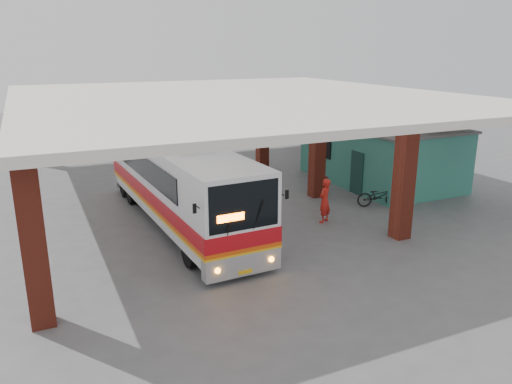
{
  "coord_description": "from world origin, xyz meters",
  "views": [
    {
      "loc": [
        -9.33,
        -16.71,
        6.9
      ],
      "look_at": [
        -1.58,
        0.0,
        1.55
      ],
      "focal_mm": 35.0,
      "sensor_mm": 36.0,
      "label": 1
    }
  ],
  "objects_px": {
    "coach_bus": "(178,182)",
    "red_chair": "(327,174)",
    "motorcycle": "(379,196)",
    "pedestrian": "(325,201)"
  },
  "relations": [
    {
      "from": "red_chair",
      "to": "coach_bus",
      "type": "bearing_deg",
      "value": -154.6
    },
    {
      "from": "coach_bus",
      "to": "pedestrian",
      "type": "relative_size",
      "value": 6.71
    },
    {
      "from": "coach_bus",
      "to": "motorcycle",
      "type": "bearing_deg",
      "value": -13.08
    },
    {
      "from": "coach_bus",
      "to": "motorcycle",
      "type": "height_order",
      "value": "coach_bus"
    },
    {
      "from": "pedestrian",
      "to": "coach_bus",
      "type": "bearing_deg",
      "value": -53.25
    },
    {
      "from": "coach_bus",
      "to": "red_chair",
      "type": "relative_size",
      "value": 15.83
    },
    {
      "from": "coach_bus",
      "to": "motorcycle",
      "type": "xyz_separation_m",
      "value": [
        8.73,
        -1.63,
        -1.25
      ]
    },
    {
      "from": "coach_bus",
      "to": "red_chair",
      "type": "distance_m",
      "value": 9.81
    },
    {
      "from": "coach_bus",
      "to": "motorcycle",
      "type": "distance_m",
      "value": 8.97
    },
    {
      "from": "motorcycle",
      "to": "pedestrian",
      "type": "bearing_deg",
      "value": 125.18
    }
  ]
}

